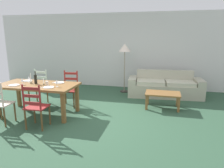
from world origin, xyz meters
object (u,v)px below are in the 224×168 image
object	(u,v)px
wine_glass_near_right	(57,82)
wine_glass_near_left	(22,80)
dining_chair_near_left	(0,103)
coffee_cup_primary	(47,83)
dining_chair_near_right	(36,106)
couch	(165,87)
dining_table	(38,88)
wine_glass_far_left	(29,78)
standing_lamp	(125,51)
dining_chair_far_right	(70,89)
wine_bottle	(36,79)
dining_chair_far_left	(39,87)
coffee_table	(163,95)

from	to	relation	value
wine_glass_near_right	wine_glass_near_left	bearing A→B (deg)	179.55
dining_chair_near_left	coffee_cup_primary	size ratio (longest dim) A/B	10.67
wine_glass_near_right	dining_chair_near_left	bearing A→B (deg)	-148.51
dining_chair_near_right	couch	xyz separation A→B (m)	(2.59, 3.12, -0.19)
dining_table	coffee_cup_primary	size ratio (longest dim) A/B	21.11
dining_table	wine_glass_far_left	size ratio (longest dim) A/B	11.80
standing_lamp	dining_chair_near_left	bearing A→B (deg)	-122.64
dining_chair_far_right	wine_bottle	world-z (taller)	wine_bottle
wine_bottle	dining_chair_near_left	bearing A→B (deg)	-116.33
dining_chair_far_left	coffee_table	bearing A→B (deg)	6.77
dining_chair_near_right	dining_chair_far_left	size ratio (longest dim) A/B	1.00
dining_chair_near_right	wine_glass_near_left	world-z (taller)	dining_chair_near_right
coffee_cup_primary	coffee_table	distance (m)	2.96
coffee_cup_primary	couch	distance (m)	3.67
wine_bottle	coffee_cup_primary	size ratio (longest dim) A/B	3.51
wine_bottle	wine_glass_far_left	world-z (taller)	wine_bottle
dining_chair_near_right	couch	size ratio (longest dim) A/B	0.41
wine_glass_near_left	standing_lamp	size ratio (longest dim) A/B	0.10
dining_chair_near_right	wine_glass_near_left	xyz separation A→B (m)	(-0.75, 0.64, 0.38)
dining_chair_far_left	coffee_cup_primary	distance (m)	1.09
dining_chair_far_right	wine_glass_far_left	xyz separation A→B (m)	(-0.81, -0.62, 0.38)
wine_glass_near_right	coffee_table	xyz separation A→B (m)	(2.37, 1.27, -0.51)
wine_bottle	wine_glass_far_left	size ratio (longest dim) A/B	1.96
standing_lamp	wine_glass_far_left	bearing A→B (deg)	-129.88
coffee_table	wine_glass_near_right	bearing A→B (deg)	-151.77
dining_table	wine_glass_near_left	bearing A→B (deg)	-159.84
wine_glass_near_right	dining_chair_far_right	bearing A→B (deg)	96.88
dining_chair_near_right	couch	world-z (taller)	dining_chair_near_right
dining_chair_far_right	wine_bottle	bearing A→B (deg)	-125.90
wine_glass_near_left	coffee_cup_primary	world-z (taller)	wine_glass_near_left
dining_chair_far_right	couch	bearing A→B (deg)	32.12
wine_glass_far_left	coffee_table	world-z (taller)	wine_glass_far_left
dining_chair_near_right	wine_glass_near_left	bearing A→B (deg)	139.51
wine_glass_near_right	dining_chair_near_right	bearing A→B (deg)	-104.67
wine_glass_near_right	standing_lamp	xyz separation A→B (m)	(1.08, 2.67, 0.55)
dining_chair_far_right	standing_lamp	world-z (taller)	standing_lamp
wine_bottle	standing_lamp	world-z (taller)	standing_lamp
dining_chair_near_left	wine_glass_far_left	bearing A→B (deg)	82.65
dining_chair_near_right	wine_glass_far_left	distance (m)	1.24
wine_glass_near_left	dining_chair_far_left	bearing A→B (deg)	98.57
dining_chair_near_left	wine_glass_far_left	size ratio (longest dim) A/B	5.96
wine_bottle	wine_glass_near_left	size ratio (longest dim) A/B	1.96
dining_chair_far_right	wine_glass_far_left	world-z (taller)	dining_chair_far_right
dining_chair_near_right	wine_bottle	world-z (taller)	wine_bottle
dining_chair_near_right	dining_chair_far_left	distance (m)	1.74
dining_table	coffee_cup_primary	bearing A→B (deg)	-2.78
dining_table	wine_glass_near_left	world-z (taller)	wine_glass_near_left
dining_chair_far_left	wine_glass_far_left	world-z (taller)	dining_chair_far_left
dining_chair_near_left	dining_chair_near_right	xyz separation A→B (m)	(0.87, 0.00, 0.00)
dining_chair_near_right	coffee_table	size ratio (longest dim) A/B	1.07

